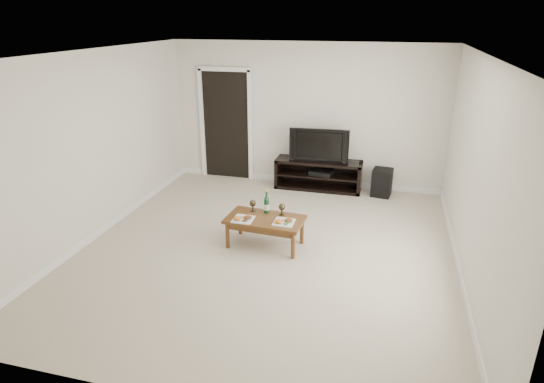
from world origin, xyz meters
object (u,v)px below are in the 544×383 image
(media_console, at_px, (318,175))
(coffee_table, at_px, (265,232))
(subwoofer, at_px, (382,182))
(television, at_px, (319,144))

(media_console, distance_m, coffee_table, 2.42)
(media_console, bearing_deg, subwoofer, -2.36)
(media_console, height_order, television, television)
(television, relative_size, coffee_table, 1.00)
(media_console, xyz_separation_m, subwoofer, (1.15, -0.05, -0.03))
(subwoofer, relative_size, coffee_table, 0.46)
(coffee_table, bearing_deg, television, 81.58)
(coffee_table, bearing_deg, subwoofer, 57.40)
(subwoofer, distance_m, coffee_table, 2.79)
(television, bearing_deg, coffee_table, -101.93)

